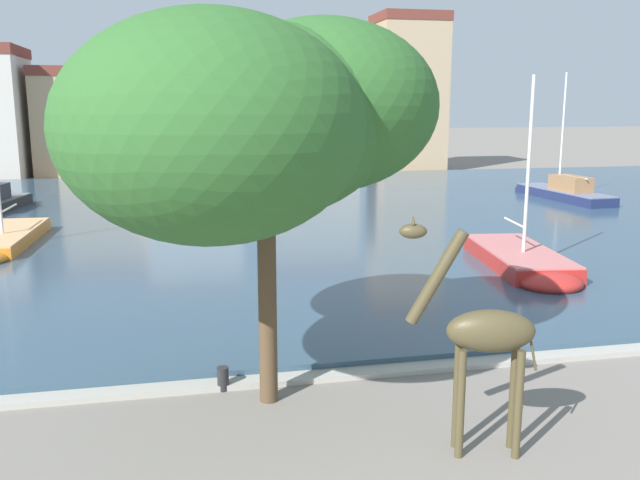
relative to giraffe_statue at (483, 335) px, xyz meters
name	(u,v)px	position (x,y,z in m)	size (l,w,h in m)	color
harbor_water	(230,218)	(-2.29, 24.32, -1.98)	(90.12, 40.87, 0.25)	#334C60
quay_edge_coping	(306,377)	(-2.29, 3.64, -2.04)	(90.12, 0.50, 0.12)	#ADA89E
giraffe_statue	(483,335)	(0.00, 0.00, 0.00)	(2.32, 0.92, 4.11)	#4C4228
sailboat_navy	(559,193)	(17.68, 26.87, -1.53)	(2.26, 8.69, 7.64)	navy
sailboat_orange	(2,243)	(-11.77, 18.61, -1.70)	(2.33, 7.74, 7.04)	orange
sailboat_red	(524,264)	(6.76, 10.87, -1.67)	(3.11, 7.00, 6.80)	red
shade_tree	(248,116)	(-3.54, 2.69, 3.54)	(7.03, 7.27, 7.49)	brown
mooring_bollard	(223,379)	(-4.09, 3.49, -1.85)	(0.24, 0.24, 0.50)	#232326
townhouse_wide_warehouse	(92,121)	(-11.51, 49.76, 2.29)	(8.93, 5.34, 8.75)	tan
townhouse_end_terrace	(191,110)	(-3.39, 48.76, 3.20)	(7.99, 5.10, 10.57)	beige
townhouse_tall_gabled	(309,117)	(6.75, 49.48, 2.54)	(7.70, 7.32, 9.24)	#C6B293
townhouse_narrow_midrow	(408,93)	(15.29, 47.87, 4.62)	(5.82, 5.44, 13.41)	tan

